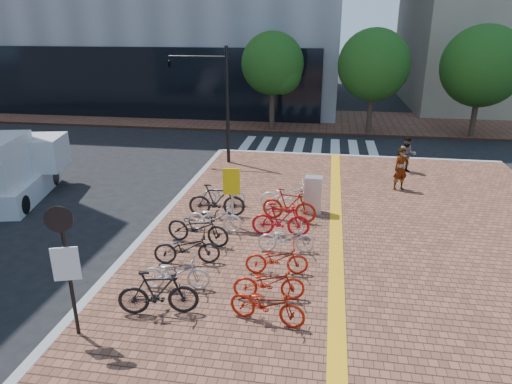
% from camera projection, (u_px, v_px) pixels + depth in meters
% --- Properties ---
extents(ground, '(120.00, 120.00, 0.00)m').
position_uv_depth(ground, '(263.00, 271.00, 12.58)').
color(ground, black).
rests_on(ground, ground).
extents(kerb_west, '(0.25, 34.00, 0.15)m').
position_uv_depth(kerb_west, '(12.00, 384.00, 8.52)').
color(kerb_west, gray).
rests_on(kerb_west, ground).
extents(kerb_north, '(14.00, 0.25, 0.15)m').
position_uv_depth(kerb_north, '(355.00, 157.00, 23.23)').
color(kerb_north, gray).
rests_on(kerb_north, ground).
extents(far_sidewalk, '(70.00, 8.00, 0.15)m').
position_uv_depth(far_sidewalk, '(306.00, 121.00, 32.02)').
color(far_sidewalk, brown).
rests_on(far_sidewalk, ground).
extents(crosswalk, '(7.50, 4.00, 0.01)m').
position_uv_depth(crosswalk, '(308.00, 147.00, 25.48)').
color(crosswalk, silver).
rests_on(crosswalk, ground).
extents(street_trees, '(16.20, 4.60, 6.35)m').
position_uv_depth(street_trees, '(392.00, 67.00, 26.59)').
color(street_trees, '#38281E').
rests_on(street_trees, far_sidewalk).
extents(bike_0, '(1.90, 0.89, 1.10)m').
position_uv_depth(bike_0, '(158.00, 293.00, 10.31)').
color(bike_0, black).
rests_on(bike_0, sidewalk).
extents(bike_1, '(1.79, 0.79, 0.91)m').
position_uv_depth(bike_1, '(176.00, 273.00, 11.34)').
color(bike_1, silver).
rests_on(bike_1, sidewalk).
extents(bike_2, '(1.91, 0.98, 0.96)m').
position_uv_depth(bike_2, '(187.00, 248.00, 12.56)').
color(bike_2, black).
rests_on(bike_2, sidewalk).
extents(bike_3, '(2.11, 1.05, 1.06)m').
position_uv_depth(bike_3, '(198.00, 227.00, 13.70)').
color(bike_3, black).
rests_on(bike_3, sidewalk).
extents(bike_4, '(1.79, 0.65, 0.94)m').
position_uv_depth(bike_4, '(214.00, 217.00, 14.56)').
color(bike_4, white).
rests_on(bike_4, sidewalk).
extents(bike_5, '(2.00, 0.78, 1.17)m').
position_uv_depth(bike_5, '(217.00, 200.00, 15.65)').
color(bike_5, black).
rests_on(bike_5, sidewalk).
extents(bike_6, '(1.67, 0.71, 0.85)m').
position_uv_depth(bike_6, '(223.00, 194.00, 16.68)').
color(bike_6, silver).
rests_on(bike_6, sidewalk).
extents(bike_7, '(1.83, 0.93, 0.92)m').
position_uv_depth(bike_7, '(267.00, 304.00, 10.05)').
color(bike_7, '#A41C0B').
rests_on(bike_7, sidewalk).
extents(bike_8, '(1.78, 0.82, 0.90)m').
position_uv_depth(bike_8, '(269.00, 282.00, 10.92)').
color(bike_8, '#B81E0D').
rests_on(bike_8, sidewalk).
extents(bike_9, '(1.73, 0.79, 0.88)m').
position_uv_depth(bike_9, '(277.00, 259.00, 12.04)').
color(bike_9, red).
rests_on(bike_9, sidewalk).
extents(bike_10, '(1.71, 0.76, 0.87)m').
position_uv_depth(bike_10, '(286.00, 238.00, 13.23)').
color(bike_10, silver).
rests_on(bike_10, sidewalk).
extents(bike_11, '(1.84, 0.59, 1.09)m').
position_uv_depth(bike_11, '(281.00, 220.00, 14.20)').
color(bike_11, red).
rests_on(bike_11, sidewalk).
extents(bike_12, '(1.93, 0.85, 1.12)m').
position_uv_depth(bike_12, '(289.00, 205.00, 15.30)').
color(bike_12, '#AC1F0C').
rests_on(bike_12, sidewalk).
extents(bike_13, '(2.07, 0.99, 1.04)m').
position_uv_depth(bike_13, '(288.00, 196.00, 16.26)').
color(bike_13, white).
rests_on(bike_13, sidewalk).
extents(pedestrian_a, '(0.74, 0.64, 1.71)m').
position_uv_depth(pedestrian_a, '(401.00, 169.00, 18.13)').
color(pedestrian_a, gray).
rests_on(pedestrian_a, sidewalk).
extents(pedestrian_b, '(0.78, 0.61, 1.61)m').
position_uv_depth(pedestrian_b, '(407.00, 155.00, 20.36)').
color(pedestrian_b, '#4E5563').
rests_on(pedestrian_b, sidewalk).
extents(utility_box, '(0.62, 0.46, 1.32)m').
position_uv_depth(utility_box, '(313.00, 195.00, 15.94)').
color(utility_box, silver).
rests_on(utility_box, sidewalk).
extents(yellow_sign, '(0.55, 0.16, 2.01)m').
position_uv_depth(yellow_sign, '(232.00, 187.00, 14.53)').
color(yellow_sign, '#B7B7BC').
rests_on(yellow_sign, sidewalk).
extents(notice_sign, '(0.54, 0.21, 2.98)m').
position_uv_depth(notice_sign, '(65.00, 256.00, 9.15)').
color(notice_sign, black).
rests_on(notice_sign, sidewalk).
extents(traffic_light_pole, '(2.89, 1.12, 5.39)m').
position_uv_depth(traffic_light_pole, '(201.00, 83.00, 21.00)').
color(traffic_light_pole, black).
rests_on(traffic_light_pole, sidewalk).
extents(box_truck, '(2.92, 4.80, 2.59)m').
position_uv_depth(box_truck, '(12.00, 170.00, 17.34)').
color(box_truck, silver).
rests_on(box_truck, ground).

